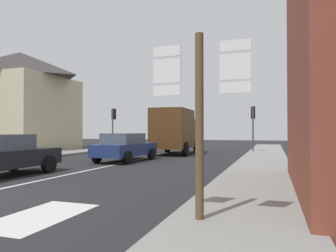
# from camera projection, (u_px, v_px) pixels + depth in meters

# --- Properties ---
(ground_plane) EXTENTS (80.00, 80.00, 0.00)m
(ground_plane) POSITION_uv_depth(u_px,v_px,m) (138.00, 160.00, 17.14)
(ground_plane) COLOR #232326
(sidewalk_right) EXTENTS (2.41, 44.00, 0.14)m
(sidewalk_right) POSITION_uv_depth(u_px,v_px,m) (261.00, 167.00, 13.15)
(sidewalk_right) COLOR gray
(sidewalk_right) RESTS_ON ground
(sidewalk_left) EXTENTS (2.41, 44.00, 0.14)m
(sidewalk_left) POSITION_uv_depth(u_px,v_px,m) (15.00, 158.00, 17.35)
(sidewalk_left) COLOR gray
(sidewalk_left) RESTS_ON ground
(lane_centre_stripe) EXTENTS (0.16, 12.00, 0.01)m
(lane_centre_stripe) POSITION_uv_depth(u_px,v_px,m) (100.00, 168.00, 13.35)
(lane_centre_stripe) COLOR silver
(lane_centre_stripe) RESTS_ON ground
(lane_turn_arrow) EXTENTS (1.20, 2.20, 0.01)m
(lane_turn_arrow) POSITION_uv_depth(u_px,v_px,m) (40.00, 216.00, 5.78)
(lane_turn_arrow) COLOR silver
(lane_turn_arrow) RESTS_ON ground
(clapboard_house_left) EXTENTS (7.62, 8.16, 7.96)m
(clapboard_house_left) POSITION_uv_depth(u_px,v_px,m) (20.00, 101.00, 25.16)
(clapboard_house_left) COLOR beige
(clapboard_house_left) RESTS_ON ground
(sedan_near) EXTENTS (1.97, 4.20, 1.47)m
(sedan_near) POSITION_uv_depth(u_px,v_px,m) (0.00, 155.00, 10.82)
(sedan_near) COLOR black
(sedan_near) RESTS_ON ground
(sedan_far) EXTENTS (2.16, 4.29, 1.47)m
(sedan_far) POSITION_uv_depth(u_px,v_px,m) (125.00, 147.00, 16.41)
(sedan_far) COLOR navy
(sedan_far) RESTS_ON ground
(delivery_truck) EXTENTS (2.63, 5.07, 3.05)m
(delivery_truck) POSITION_uv_depth(u_px,v_px,m) (175.00, 130.00, 21.39)
(delivery_truck) COLOR #4C2D14
(delivery_truck) RESTS_ON ground
(route_sign_post) EXTENTS (1.66, 0.14, 3.20)m
(route_sign_post) POSITION_uv_depth(u_px,v_px,m) (200.00, 111.00, 5.16)
(route_sign_post) COLOR brown
(route_sign_post) RESTS_ON ground
(traffic_light_far_left) EXTENTS (0.30, 0.49, 3.47)m
(traffic_light_far_left) POSITION_uv_depth(u_px,v_px,m) (113.00, 119.00, 26.22)
(traffic_light_far_left) COLOR #47474C
(traffic_light_far_left) RESTS_ON ground
(traffic_light_far_right) EXTENTS (0.30, 0.49, 3.39)m
(traffic_light_far_right) POSITION_uv_depth(u_px,v_px,m) (253.00, 118.00, 22.72)
(traffic_light_far_right) COLOR #47474C
(traffic_light_far_right) RESTS_ON ground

